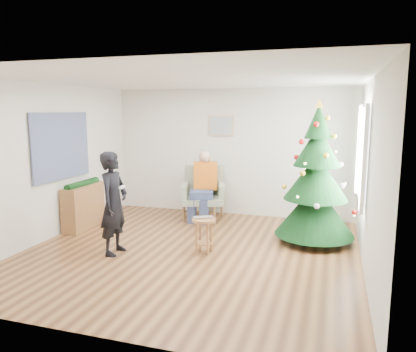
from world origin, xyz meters
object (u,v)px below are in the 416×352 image
(standing_man, at_px, (114,203))
(armchair, at_px, (203,200))
(console, at_px, (84,207))
(christmas_tree, at_px, (316,179))
(stool, at_px, (204,236))

(standing_man, bearing_deg, armchair, -17.11)
(standing_man, height_order, console, standing_man)
(christmas_tree, xyz_separation_m, stool, (-1.58, -1.06, -0.78))
(stool, height_order, console, console)
(christmas_tree, distance_m, armchair, 2.45)
(stool, bearing_deg, christmas_tree, 34.06)
(stool, bearing_deg, armchair, 108.18)
(stool, bearing_deg, console, 166.01)
(console, bearing_deg, christmas_tree, 3.66)
(stool, relative_size, standing_man, 0.35)
(christmas_tree, distance_m, stool, 2.05)
(armchair, bearing_deg, christmas_tree, -36.65)
(christmas_tree, bearing_deg, console, -174.01)
(standing_man, bearing_deg, christmas_tree, -63.92)
(standing_man, relative_size, console, 1.56)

